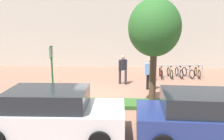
{
  "coord_description": "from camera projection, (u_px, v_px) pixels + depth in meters",
  "views": [
    {
      "loc": [
        1.0,
        -11.27,
        3.49
      ],
      "look_at": [
        0.4,
        1.1,
        1.03
      ],
      "focal_mm": 37.26,
      "sensor_mm": 36.0,
      "label": 1
    }
  ],
  "objects": [
    {
      "name": "tree_sidewalk",
      "position": [
        154.0,
        28.0,
        9.33
      ],
      "size": [
        2.13,
        2.13,
        4.52
      ],
      "color": "brown",
      "rests_on": "ground"
    },
    {
      "name": "car_white_hatch",
      "position": [
        53.0,
        114.0,
        7.21
      ],
      "size": [
        4.33,
        2.08,
        1.54
      ],
      "color": "silver",
      "rests_on": "ground"
    },
    {
      "name": "person_casual_tan",
      "position": [
        150.0,
        72.0,
        12.35
      ],
      "size": [
        0.61,
        0.3,
        1.72
      ],
      "color": "black",
      "rests_on": "ground"
    },
    {
      "name": "planter_strip",
      "position": [
        107.0,
        103.0,
        10.15
      ],
      "size": [
        7.0,
        1.1,
        0.16
      ],
      "primitive_type": "cube",
      "color": "#336028",
      "rests_on": "ground"
    },
    {
      "name": "car_navy_sedan",
      "position": [
        208.0,
        118.0,
        6.84
      ],
      "size": [
        4.38,
        2.18,
        1.54
      ],
      "color": "navy",
      "rests_on": "ground"
    },
    {
      "name": "ground_plane",
      "position": [
        103.0,
        94.0,
        11.77
      ],
      "size": [
        60.0,
        60.0,
        0.0
      ],
      "primitive_type": "plane",
      "color": "#936651"
    },
    {
      "name": "person_suited_dark",
      "position": [
        123.0,
        68.0,
        13.55
      ],
      "size": [
        0.5,
        0.44,
        1.72
      ],
      "color": "#2D2D38",
      "rests_on": "ground"
    },
    {
      "name": "bike_at_sign",
      "position": [
        57.0,
        95.0,
        10.44
      ],
      "size": [
        1.66,
        0.48,
        0.86
      ],
      "color": "black",
      "rests_on": "ground"
    },
    {
      "name": "parking_sign_post",
      "position": [
        52.0,
        67.0,
        9.95
      ],
      "size": [
        0.08,
        0.36,
        2.6
      ],
      "color": "#2D7238",
      "rests_on": "ground"
    },
    {
      "name": "bike_rack_cluster",
      "position": [
        175.0,
        72.0,
        15.37
      ],
      "size": [
        3.75,
        1.84,
        0.83
      ],
      "color": "#99999E",
      "rests_on": "ground"
    },
    {
      "name": "building_facade",
      "position": [
        111.0,
        5.0,
        18.99
      ],
      "size": [
        28.0,
        1.2,
        10.0
      ],
      "primitive_type": "cube",
      "color": "beige",
      "rests_on": "ground"
    },
    {
      "name": "bollard_steel",
      "position": [
        147.0,
        72.0,
        14.91
      ],
      "size": [
        0.16,
        0.16,
        0.9
      ],
      "primitive_type": "cylinder",
      "color": "#ADADB2",
      "rests_on": "ground"
    }
  ]
}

